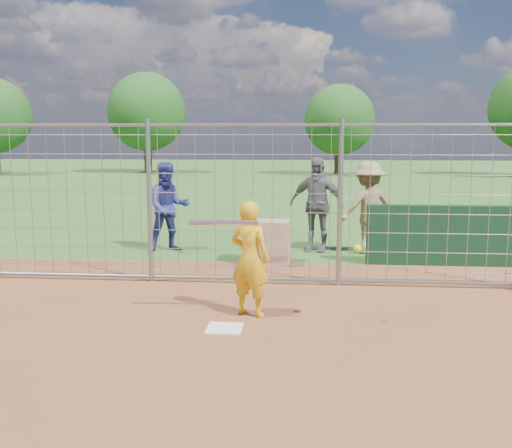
# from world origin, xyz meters

# --- Properties ---
(ground) EXTENTS (100.00, 100.00, 0.00)m
(ground) POSITION_xyz_m (0.00, 0.00, 0.00)
(ground) COLOR #2D591E
(ground) RESTS_ON ground
(home_plate) EXTENTS (0.43, 0.43, 0.02)m
(home_plate) POSITION_xyz_m (0.00, -0.20, 0.01)
(home_plate) COLOR silver
(home_plate) RESTS_ON ground
(dugout_wall) EXTENTS (2.60, 0.20, 1.10)m
(dugout_wall) POSITION_xyz_m (3.40, 3.60, 0.55)
(dugout_wall) COLOR #11381E
(dugout_wall) RESTS_ON ground
(batter) EXTENTS (0.65, 0.56, 1.52)m
(batter) POSITION_xyz_m (0.26, 0.38, 0.76)
(batter) COLOR gold
(batter) RESTS_ON ground
(bystander_a) EXTENTS (1.07, 0.97, 1.81)m
(bystander_a) POSITION_xyz_m (-1.80, 4.49, 0.91)
(bystander_a) COLOR navy
(bystander_a) RESTS_ON ground
(bystander_b) EXTENTS (1.22, 0.80, 1.92)m
(bystander_b) POSITION_xyz_m (1.19, 4.75, 0.96)
(bystander_b) COLOR slate
(bystander_b) RESTS_ON ground
(bystander_c) EXTENTS (1.35, 1.06, 1.84)m
(bystander_c) POSITION_xyz_m (2.23, 4.62, 0.92)
(bystander_c) COLOR #92784F
(bystander_c) RESTS_ON ground
(equipment_bin) EXTENTS (0.84, 0.62, 0.80)m
(equipment_bin) POSITION_xyz_m (0.29, 3.49, 0.40)
(equipment_bin) COLOR tan
(equipment_bin) RESTS_ON ground
(equipment_in_play) EXTENTS (2.14, 0.18, 0.37)m
(equipment_in_play) POSITION_xyz_m (0.35, 0.13, 1.19)
(equipment_in_play) COLOR silver
(equipment_in_play) RESTS_ON ground
(backstop_fence) EXTENTS (9.08, 0.08, 2.60)m
(backstop_fence) POSITION_xyz_m (0.00, 2.00, 1.26)
(backstop_fence) COLOR gray
(backstop_fence) RESTS_ON ground
(tree_line) EXTENTS (44.66, 6.72, 6.48)m
(tree_line) POSITION_xyz_m (3.13, 28.13, 3.71)
(tree_line) COLOR #3F2B19
(tree_line) RESTS_ON ground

